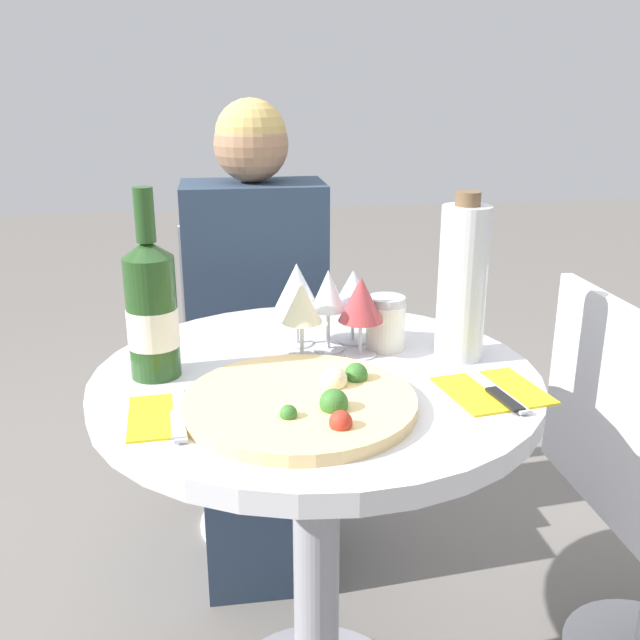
{
  "coord_description": "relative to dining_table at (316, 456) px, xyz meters",
  "views": [
    {
      "loc": [
        -0.16,
        -1.12,
        1.21
      ],
      "look_at": [
        0.0,
        -0.02,
        0.83
      ],
      "focal_mm": 40.0,
      "sensor_mm": 36.0,
      "label": 1
    }
  ],
  "objects": [
    {
      "name": "chair_behind_diner",
      "position": [
        -0.07,
        0.71,
        -0.15
      ],
      "size": [
        0.39,
        0.39,
        0.83
      ],
      "rotation": [
        0.0,
        0.0,
        3.14
      ],
      "color": "silver",
      "rests_on": "ground_plane"
    },
    {
      "name": "tall_carafe",
      "position": [
        0.27,
        0.03,
        0.3
      ],
      "size": [
        0.09,
        0.09,
        0.3
      ],
      "color": "silver",
      "rests_on": "dining_table"
    },
    {
      "name": "seated_diner",
      "position": [
        -0.07,
        0.57,
        -0.05
      ],
      "size": [
        0.35,
        0.44,
        1.17
      ],
      "rotation": [
        0.0,
        0.0,
        3.14
      ],
      "color": "#28384C",
      "rests_on": "ground_plane"
    },
    {
      "name": "sugar_shaker",
      "position": [
        0.14,
        0.1,
        0.21
      ],
      "size": [
        0.07,
        0.07,
        0.1
      ],
      "color": "silver",
      "rests_on": "dining_table"
    },
    {
      "name": "wine_glass_front_left",
      "position": [
        -0.02,
        0.07,
        0.27
      ],
      "size": [
        0.07,
        0.07,
        0.14
      ],
      "color": "silver",
      "rests_on": "dining_table"
    },
    {
      "name": "wine_bottle",
      "position": [
        -0.27,
        0.03,
        0.28
      ],
      "size": [
        0.09,
        0.09,
        0.32
      ],
      "color": "#23471E",
      "rests_on": "dining_table"
    },
    {
      "name": "wine_glass_back_right",
      "position": [
        0.09,
        0.14,
        0.26
      ],
      "size": [
        0.08,
        0.08,
        0.14
      ],
      "color": "silver",
      "rests_on": "dining_table"
    },
    {
      "name": "wine_glass_front_right",
      "position": [
        0.09,
        0.07,
        0.27
      ],
      "size": [
        0.08,
        0.08,
        0.15
      ],
      "color": "silver",
      "rests_on": "dining_table"
    },
    {
      "name": "place_setting_left",
      "position": [
        -0.23,
        -0.14,
        0.17
      ],
      "size": [
        0.16,
        0.19,
        0.01
      ],
      "color": "yellow",
      "rests_on": "dining_table"
    },
    {
      "name": "pizza_large",
      "position": [
        -0.04,
        -0.14,
        0.18
      ],
      "size": [
        0.36,
        0.36,
        0.05
      ],
      "color": "#E5C17F",
      "rests_on": "dining_table"
    },
    {
      "name": "wine_glass_center",
      "position": [
        0.04,
        0.1,
        0.27
      ],
      "size": [
        0.07,
        0.07,
        0.15
      ],
      "color": "silver",
      "rests_on": "dining_table"
    },
    {
      "name": "place_setting_right",
      "position": [
        0.27,
        -0.13,
        0.17
      ],
      "size": [
        0.17,
        0.19,
        0.01
      ],
      "color": "yellow",
      "rests_on": "dining_table"
    },
    {
      "name": "dining_table",
      "position": [
        0.0,
        0.0,
        0.0
      ],
      "size": [
        0.77,
        0.77,
        0.73
      ],
      "color": "gray",
      "rests_on": "ground_plane"
    },
    {
      "name": "wine_glass_back_left",
      "position": [
        -0.02,
        0.14,
        0.28
      ],
      "size": [
        0.08,
        0.08,
        0.16
      ],
      "color": "silver",
      "rests_on": "dining_table"
    }
  ]
}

